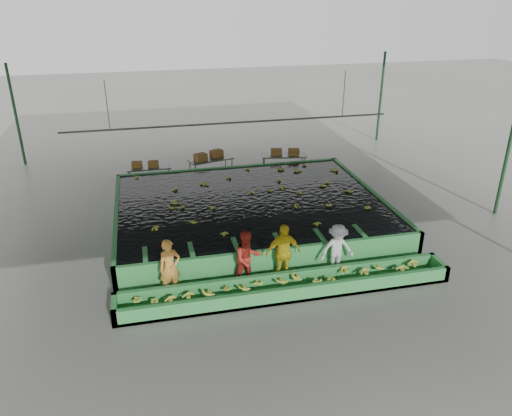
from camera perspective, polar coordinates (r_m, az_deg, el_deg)
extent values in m
plane|color=slate|center=(17.96, 0.36, -3.55)|extent=(80.00, 80.00, 0.00)
cube|color=slate|center=(16.25, 0.41, 12.26)|extent=(20.00, 22.00, 0.04)
cube|color=black|center=(18.91, -0.69, 0.79)|extent=(9.70, 7.70, 0.00)
cylinder|color=#59605B|center=(21.47, -2.78, 9.70)|extent=(0.08, 0.08, 14.00)
cylinder|color=#59605B|center=(20.95, -16.66, 11.18)|extent=(0.04, 0.04, 2.00)
cylinder|color=#59605B|center=(22.66, 10.01, 12.73)|extent=(0.04, 0.04, 2.00)
imported|color=gold|center=(14.70, -9.81, -6.77)|extent=(0.73, 0.58, 1.76)
imported|color=#A9281B|center=(14.93, -0.97, -5.79)|extent=(0.99, 0.85, 1.79)
imported|color=gold|center=(15.15, 3.11, -5.15)|extent=(1.14, 0.55, 1.89)
imported|color=silver|center=(15.73, 9.26, -4.71)|extent=(1.10, 0.65, 1.68)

